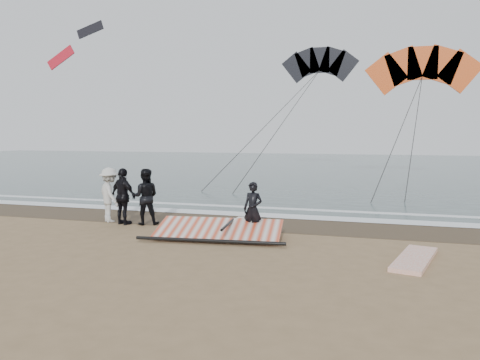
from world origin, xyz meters
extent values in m
plane|color=#8C704C|center=(0.00, 0.00, 0.00)|extent=(120.00, 120.00, 0.00)
cube|color=#233838|center=(0.00, 33.00, 0.01)|extent=(120.00, 54.00, 0.02)
cube|color=#4C3D2B|center=(0.00, 4.50, 0.01)|extent=(120.00, 2.80, 0.01)
cube|color=white|center=(0.00, 5.90, 0.03)|extent=(120.00, 0.90, 0.01)
cube|color=white|center=(0.00, 7.60, 0.03)|extent=(120.00, 0.45, 0.01)
imported|color=black|center=(-0.62, 2.45, 0.81)|extent=(0.65, 0.49, 1.61)
cube|color=white|center=(3.76, 0.91, 0.05)|extent=(1.27, 2.59, 0.10)
cube|color=white|center=(-1.48, 3.82, 0.05)|extent=(0.69, 2.35, 0.10)
imported|color=black|center=(-4.52, 3.18, 0.93)|extent=(1.10, 0.98, 1.87)
imported|color=black|center=(-5.22, 2.98, 0.94)|extent=(1.19, 0.80, 1.88)
imported|color=silver|center=(-5.92, 3.28, 0.93)|extent=(1.37, 1.30, 1.87)
cube|color=black|center=(-1.69, 2.46, 0.05)|extent=(2.53, 0.85, 0.10)
cube|color=#D44223|center=(-1.49, 1.86, 0.30)|extent=(3.75, 1.77, 0.38)
cylinder|color=black|center=(-1.49, 1.08, 0.11)|extent=(4.18, 0.53, 0.10)
cylinder|color=black|center=(-1.19, 1.86, 0.45)|extent=(0.27, 1.81, 0.08)
cylinder|color=#262626|center=(3.98, 15.14, 3.27)|extent=(0.04, 0.04, 12.21)
cylinder|color=#262626|center=(4.68, 15.42, 3.27)|extent=(0.04, 0.04, 11.51)
cylinder|color=#262626|center=(-3.82, 19.66, 4.05)|extent=(0.04, 0.04, 18.02)
cylinder|color=#262626|center=(-2.90, 19.42, 4.05)|extent=(0.04, 0.04, 18.12)
cube|color=red|center=(-26.33, 28.00, 10.23)|extent=(3.05, 0.12, 2.26)
cube|color=black|center=(-25.71, 32.00, 13.62)|extent=(3.13, 0.12, 1.73)
camera|label=1|loc=(2.85, -10.68, 3.01)|focal=35.00mm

